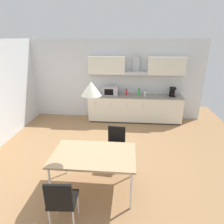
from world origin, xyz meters
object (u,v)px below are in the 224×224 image
object	(u,v)px
bottle_green	(139,92)
bottle_red	(126,92)
coffee_maker	(172,92)
microwave	(111,91)
pendant_lamp	(91,89)
chair_far_right	(116,142)
bottle_white	(145,93)
dining_table	(94,156)
chair_near_left	(61,199)

from	to	relation	value
bottle_green	bottle_red	bearing A→B (deg)	178.67
coffee_maker	bottle_green	world-z (taller)	coffee_maker
microwave	pendant_lamp	bearing A→B (deg)	-89.56
bottle_red	chair_far_right	bearing A→B (deg)	-93.60
bottle_red	chair_far_right	distance (m)	2.61
bottle_white	chair_far_right	world-z (taller)	bottle_white
bottle_green	bottle_red	world-z (taller)	bottle_green
coffee_maker	bottle_white	xyz separation A→B (m)	(-0.87, -0.07, -0.06)
coffee_maker	chair_far_right	xyz separation A→B (m)	(-1.64, -2.57, -0.50)
bottle_green	coffee_maker	bearing A→B (deg)	0.48
microwave	bottle_green	world-z (taller)	microwave
coffee_maker	bottle_red	size ratio (longest dim) A/B	1.30
bottle_red	dining_table	distance (m)	3.46
pendant_lamp	microwave	bearing A→B (deg)	90.44
coffee_maker	dining_table	world-z (taller)	coffee_maker
microwave	bottle_green	size ratio (longest dim) A/B	1.99
dining_table	chair_near_left	distance (m)	0.92
microwave	coffee_maker	world-z (taller)	coffee_maker
bottle_green	chair_far_right	xyz separation A→B (m)	(-0.57, -2.56, -0.46)
microwave	bottle_white	world-z (taller)	microwave
microwave	bottle_red	xyz separation A→B (m)	(0.52, 0.03, -0.04)
pendant_lamp	bottle_white	bearing A→B (deg)	71.74
bottle_red	bottle_green	bearing A→B (deg)	-1.33
chair_near_left	pendant_lamp	world-z (taller)	pendant_lamp
bottle_green	chair_near_left	bearing A→B (deg)	-106.13
coffee_maker	pendant_lamp	xyz separation A→B (m)	(-1.98, -3.41, 0.90)
microwave	dining_table	distance (m)	3.40
chair_far_right	microwave	bearing A→B (deg)	98.09
bottle_white	dining_table	xyz separation A→B (m)	(-1.10, -3.34, -0.26)
coffee_maker	bottle_green	xyz separation A→B (m)	(-1.07, -0.01, -0.05)
dining_table	pendant_lamp	distance (m)	1.22
microwave	bottle_white	size ratio (longest dim) A/B	2.30
dining_table	bottle_green	bearing A→B (deg)	75.12
microwave	coffee_maker	size ratio (longest dim) A/B	1.60
chair_far_right	dining_table	bearing A→B (deg)	-111.68
microwave	chair_near_left	world-z (taller)	microwave
chair_far_right	chair_near_left	world-z (taller)	same
microwave	dining_table	bearing A→B (deg)	-89.56
bottle_red	pendant_lamp	world-z (taller)	pendant_lamp
chair_near_left	pendant_lamp	distance (m)	1.67
bottle_white	bottle_green	world-z (taller)	bottle_green
chair_near_left	bottle_green	bearing A→B (deg)	73.87
dining_table	pendant_lamp	world-z (taller)	pendant_lamp
bottle_green	microwave	bearing A→B (deg)	-178.93
bottle_white	bottle_red	size ratio (longest dim) A/B	0.90
bottle_green	dining_table	xyz separation A→B (m)	(-0.90, -3.40, -0.27)
chair_near_left	bottle_red	bearing A→B (deg)	79.08
bottle_white	pendant_lamp	bearing A→B (deg)	-108.26
bottle_white	chair_near_left	xyz separation A→B (m)	(-1.43, -4.19, -0.44)
coffee_maker	chair_near_left	distance (m)	4.87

